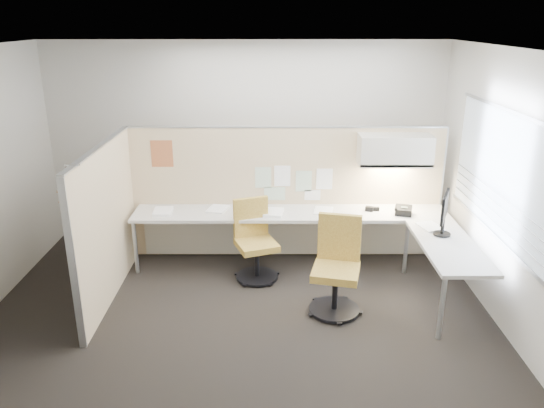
{
  "coord_description": "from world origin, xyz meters",
  "views": [
    {
      "loc": [
        0.36,
        -5.06,
        3.07
      ],
      "look_at": [
        0.36,
        0.8,
        1.0
      ],
      "focal_mm": 35.0,
      "sensor_mm": 36.0,
      "label": 1
    }
  ],
  "objects_px": {
    "desk": "(317,225)",
    "monitor": "(444,212)",
    "chair_left": "(255,243)",
    "phone": "(403,211)",
    "chair_right": "(337,269)"
  },
  "relations": [
    {
      "from": "chair_left",
      "to": "monitor",
      "type": "height_order",
      "value": "monitor"
    },
    {
      "from": "chair_left",
      "to": "chair_right",
      "type": "relative_size",
      "value": 0.93
    },
    {
      "from": "chair_left",
      "to": "phone",
      "type": "height_order",
      "value": "chair_left"
    },
    {
      "from": "chair_left",
      "to": "chair_right",
      "type": "height_order",
      "value": "chair_right"
    },
    {
      "from": "phone",
      "to": "chair_right",
      "type": "bearing_deg",
      "value": -116.04
    },
    {
      "from": "desk",
      "to": "chair_right",
      "type": "height_order",
      "value": "chair_right"
    },
    {
      "from": "desk",
      "to": "monitor",
      "type": "relative_size",
      "value": 8.09
    },
    {
      "from": "desk",
      "to": "chair_right",
      "type": "distance_m",
      "value": 1.01
    },
    {
      "from": "monitor",
      "to": "phone",
      "type": "relative_size",
      "value": 1.95
    },
    {
      "from": "monitor",
      "to": "phone",
      "type": "xyz_separation_m",
      "value": [
        -0.29,
        0.67,
        -0.23
      ]
    },
    {
      "from": "monitor",
      "to": "chair_right",
      "type": "bearing_deg",
      "value": 130.34
    },
    {
      "from": "monitor",
      "to": "phone",
      "type": "bearing_deg",
      "value": 46.65
    },
    {
      "from": "chair_left",
      "to": "chair_right",
      "type": "bearing_deg",
      "value": -60.83
    },
    {
      "from": "phone",
      "to": "monitor",
      "type": "bearing_deg",
      "value": -50.65
    },
    {
      "from": "monitor",
      "to": "phone",
      "type": "distance_m",
      "value": 0.76
    }
  ]
}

